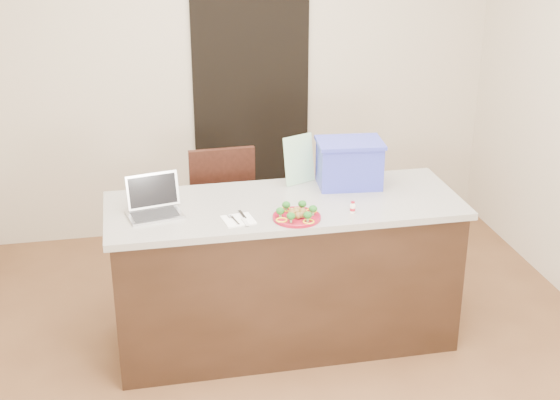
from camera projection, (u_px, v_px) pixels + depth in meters
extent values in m
plane|color=brown|center=(293.00, 360.00, 4.64)|extent=(4.00, 4.00, 0.00)
plane|color=beige|center=(237.00, 63.00, 5.93)|extent=(4.00, 0.00, 4.00)
plane|color=beige|center=(441.00, 356.00, 2.31)|extent=(4.00, 0.00, 4.00)
cube|color=black|center=(252.00, 108.00, 6.07)|extent=(0.90, 0.02, 2.00)
cube|color=black|center=(284.00, 276.00, 4.70)|extent=(2.00, 0.70, 0.88)
cube|color=beige|center=(285.00, 205.00, 4.52)|extent=(2.06, 0.76, 0.04)
cylinder|color=maroon|center=(297.00, 217.00, 4.29)|extent=(0.27, 0.27, 0.02)
torus|color=maroon|center=(297.00, 216.00, 4.29)|extent=(0.27, 0.27, 0.01)
sphere|color=brown|center=(297.00, 213.00, 4.28)|extent=(0.04, 0.04, 0.04)
sphere|color=brown|center=(298.00, 215.00, 4.25)|extent=(0.04, 0.04, 0.04)
sphere|color=brown|center=(302.00, 214.00, 4.26)|extent=(0.04, 0.04, 0.04)
sphere|color=brown|center=(303.00, 213.00, 4.28)|extent=(0.04, 0.04, 0.04)
sphere|color=brown|center=(302.00, 211.00, 4.30)|extent=(0.04, 0.04, 0.04)
sphere|color=brown|center=(299.00, 210.00, 4.31)|extent=(0.04, 0.04, 0.04)
sphere|color=brown|center=(295.00, 210.00, 4.31)|extent=(0.04, 0.04, 0.04)
sphere|color=brown|center=(292.00, 211.00, 4.30)|extent=(0.04, 0.04, 0.04)
sphere|color=brown|center=(290.00, 212.00, 4.29)|extent=(0.04, 0.04, 0.04)
sphere|color=brown|center=(291.00, 214.00, 4.27)|extent=(0.04, 0.04, 0.04)
ellipsoid|color=#144E15|center=(286.00, 205.00, 4.34)|extent=(0.05, 0.05, 0.04)
ellipsoid|color=#144E15|center=(280.00, 211.00, 4.26)|extent=(0.05, 0.05, 0.04)
ellipsoid|color=#144E15|center=(291.00, 216.00, 4.20)|extent=(0.05, 0.05, 0.04)
ellipsoid|color=#144E15|center=(308.00, 215.00, 4.21)|extent=(0.05, 0.05, 0.04)
ellipsoid|color=#144E15|center=(313.00, 209.00, 4.29)|extent=(0.05, 0.05, 0.04)
ellipsoid|color=#144E15|center=(302.00, 204.00, 4.36)|extent=(0.05, 0.05, 0.04)
torus|color=yellow|center=(285.00, 209.00, 4.37)|extent=(0.06, 0.06, 0.01)
torus|color=yellow|center=(282.00, 220.00, 4.23)|extent=(0.06, 0.06, 0.01)
torus|color=yellow|center=(309.00, 222.00, 4.21)|extent=(0.06, 0.06, 0.01)
torus|color=yellow|center=(311.00, 211.00, 4.35)|extent=(0.06, 0.06, 0.01)
cube|color=white|center=(238.00, 220.00, 4.27)|extent=(0.19, 0.19, 0.01)
cube|color=#B7B7BC|center=(235.00, 221.00, 4.25)|extent=(0.03, 0.11, 0.00)
cube|color=#B7B7BC|center=(234.00, 216.00, 4.30)|extent=(0.04, 0.05, 0.00)
cube|color=silver|center=(245.00, 222.00, 4.23)|extent=(0.03, 0.10, 0.01)
cube|color=#B7B7BC|center=(242.00, 214.00, 4.32)|extent=(0.03, 0.12, 0.00)
cylinder|color=white|center=(353.00, 209.00, 4.36)|extent=(0.03, 0.03, 0.05)
cylinder|color=white|center=(353.00, 204.00, 4.35)|extent=(0.02, 0.02, 0.01)
cylinder|color=#B21322|center=(353.00, 202.00, 4.35)|extent=(0.02, 0.02, 0.01)
cylinder|color=#B21322|center=(353.00, 209.00, 4.37)|extent=(0.03, 0.03, 0.02)
cube|color=#AAAAAF|center=(155.00, 215.00, 4.33)|extent=(0.33, 0.26, 0.01)
cube|color=#AAAAAF|center=(153.00, 190.00, 4.38)|extent=(0.30, 0.11, 0.20)
cube|color=black|center=(153.00, 191.00, 4.38)|extent=(0.27, 0.09, 0.17)
cube|color=#232326|center=(155.00, 214.00, 4.32)|extent=(0.28, 0.19, 0.00)
cube|color=white|center=(299.00, 160.00, 4.74)|extent=(0.21, 0.13, 0.30)
cube|color=#3239B4|center=(349.00, 165.00, 4.71)|extent=(0.39, 0.30, 0.26)
cube|color=#3239B4|center=(350.00, 143.00, 4.66)|extent=(0.42, 0.32, 0.02)
cube|color=#361710|center=(228.00, 234.00, 5.17)|extent=(0.46, 0.46, 0.04)
cube|color=#361710|center=(223.00, 184.00, 5.25)|extent=(0.44, 0.06, 0.51)
cylinder|color=#361710|center=(204.00, 281.00, 5.05)|extent=(0.04, 0.04, 0.47)
cylinder|color=#361710|center=(261.00, 276.00, 5.12)|extent=(0.04, 0.04, 0.47)
cylinder|color=#361710|center=(198.00, 255.00, 5.40)|extent=(0.04, 0.04, 0.47)
cylinder|color=#361710|center=(252.00, 251.00, 5.47)|extent=(0.04, 0.04, 0.47)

